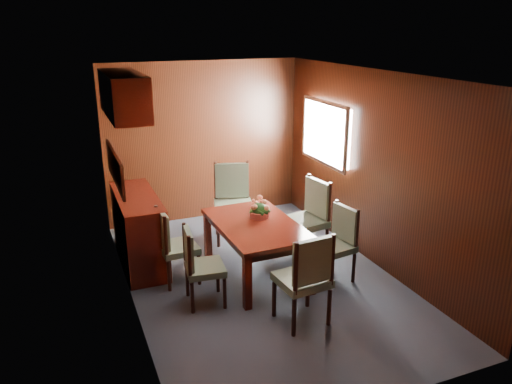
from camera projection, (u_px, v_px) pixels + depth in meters
name	position (u px, v px, depth m)	size (l,w,h in m)	color
ground	(261.00, 279.00, 5.97)	(4.50, 4.50, 0.00)	#3F4856
room_shell	(242.00, 141.00, 5.70)	(3.06, 4.52, 2.41)	black
sideboard	(139.00, 229.00, 6.26)	(0.48, 1.40, 0.90)	#350C06
dining_table	(256.00, 230.00, 5.90)	(0.94, 1.46, 0.68)	#350C06
chair_left_near	(198.00, 262.00, 5.31)	(0.45, 0.46, 0.88)	black
chair_left_far	(172.00, 242.00, 5.75)	(0.44, 0.46, 0.92)	black
chair_right_near	(338.00, 239.00, 5.84)	(0.48, 0.49, 0.91)	black
chair_right_far	(310.00, 214.00, 6.42)	(0.54, 0.56, 1.04)	black
chair_head	(306.00, 275.00, 4.90)	(0.51, 0.50, 1.00)	black
chair_foot	(233.00, 197.00, 6.95)	(0.63, 0.61, 1.08)	black
flower_centerpiece	(259.00, 208.00, 6.01)	(0.26, 0.26, 0.26)	#AD4235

